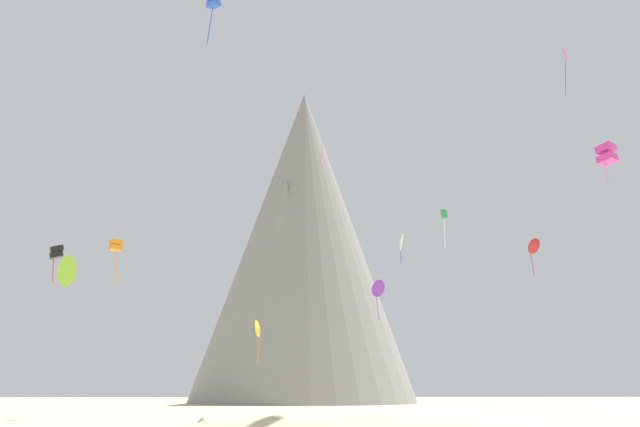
{
  "coord_description": "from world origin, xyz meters",
  "views": [
    {
      "loc": [
        -6.28,
        -30.06,
        2.7
      ],
      "look_at": [
        -1.91,
        38.15,
        20.9
      ],
      "focal_mm": 37.04,
      "sensor_mm": 36.0,
      "label": 1
    }
  ],
  "objects_px": {
    "bush_near_left": "(504,424)",
    "kite_lime_low": "(69,271)",
    "kite_green_mid": "(444,220)",
    "kite_yellow_low": "(259,329)",
    "bush_ridge_crest": "(291,422)",
    "kite_rainbow_high": "(565,63)",
    "bush_scatter_east": "(330,423)",
    "kite_violet_low": "(379,289)",
    "bush_near_right": "(202,424)",
    "kite_black_mid": "(56,252)",
    "kite_blue_high": "(214,2)",
    "kite_magenta_mid": "(607,154)",
    "kite_white_mid": "(401,242)",
    "kite_orange_mid": "(116,246)",
    "kite_pink_mid": "(322,154)",
    "kite_red_mid": "(533,246)",
    "rock_massif": "(296,257)"
  },
  "relations": [
    {
      "from": "kite_magenta_mid",
      "to": "kite_yellow_low",
      "type": "height_order",
      "value": "kite_magenta_mid"
    },
    {
      "from": "kite_blue_high",
      "to": "bush_scatter_east",
      "type": "bearing_deg",
      "value": -168.45
    },
    {
      "from": "kite_magenta_mid",
      "to": "kite_white_mid",
      "type": "bearing_deg",
      "value": -110.17
    },
    {
      "from": "rock_massif",
      "to": "kite_lime_low",
      "type": "xyz_separation_m",
      "value": [
        -19.24,
        -84.13,
        -17.9
      ]
    },
    {
      "from": "kite_white_mid",
      "to": "rock_massif",
      "type": "bearing_deg",
      "value": -151.41
    },
    {
      "from": "bush_ridge_crest",
      "to": "kite_blue_high",
      "type": "xyz_separation_m",
      "value": [
        -7.08,
        0.82,
        34.81
      ]
    },
    {
      "from": "kite_green_mid",
      "to": "kite_rainbow_high",
      "type": "height_order",
      "value": "kite_rainbow_high"
    },
    {
      "from": "bush_scatter_east",
      "to": "kite_lime_low",
      "type": "relative_size",
      "value": 0.5
    },
    {
      "from": "bush_ridge_crest",
      "to": "kite_white_mid",
      "type": "xyz_separation_m",
      "value": [
        15.03,
        34.17,
        21.08
      ]
    },
    {
      "from": "bush_ridge_crest",
      "to": "kite_green_mid",
      "type": "xyz_separation_m",
      "value": [
        14.61,
        9.59,
        17.83
      ]
    },
    {
      "from": "bush_near_right",
      "to": "kite_green_mid",
      "type": "bearing_deg",
      "value": 35.65
    },
    {
      "from": "kite_magenta_mid",
      "to": "kite_pink_mid",
      "type": "distance_m",
      "value": 23.11
    },
    {
      "from": "bush_ridge_crest",
      "to": "kite_orange_mid",
      "type": "height_order",
      "value": "kite_orange_mid"
    },
    {
      "from": "kite_red_mid",
      "to": "kite_orange_mid",
      "type": "height_order",
      "value": "kite_red_mid"
    },
    {
      "from": "kite_violet_low",
      "to": "kite_rainbow_high",
      "type": "distance_m",
      "value": 32.53
    },
    {
      "from": "bush_scatter_east",
      "to": "bush_near_right",
      "type": "relative_size",
      "value": 0.69
    },
    {
      "from": "rock_massif",
      "to": "bush_ridge_crest",
      "type": "bearing_deg",
      "value": -91.77
    },
    {
      "from": "bush_near_right",
      "to": "kite_red_mid",
      "type": "distance_m",
      "value": 41.89
    },
    {
      "from": "bush_scatter_east",
      "to": "kite_lime_low",
      "type": "bearing_deg",
      "value": 167.05
    },
    {
      "from": "kite_orange_mid",
      "to": "kite_blue_high",
      "type": "bearing_deg",
      "value": 176.3
    },
    {
      "from": "bush_ridge_crest",
      "to": "kite_rainbow_high",
      "type": "relative_size",
      "value": 0.2
    },
    {
      "from": "kite_violet_low",
      "to": "kite_magenta_mid",
      "type": "bearing_deg",
      "value": 174.81
    },
    {
      "from": "bush_ridge_crest",
      "to": "kite_red_mid",
      "type": "xyz_separation_m",
      "value": [
        25.85,
        16.48,
        16.92
      ]
    },
    {
      "from": "bush_scatter_east",
      "to": "kite_black_mid",
      "type": "xyz_separation_m",
      "value": [
        -24.99,
        18.76,
        14.92
      ]
    },
    {
      "from": "bush_ridge_crest",
      "to": "kite_orange_mid",
      "type": "bearing_deg",
      "value": 133.99
    },
    {
      "from": "rock_massif",
      "to": "kite_yellow_low",
      "type": "bearing_deg",
      "value": -96.22
    },
    {
      "from": "kite_red_mid",
      "to": "bush_ridge_crest",
      "type": "bearing_deg",
      "value": -80.79
    },
    {
      "from": "bush_ridge_crest",
      "to": "kite_red_mid",
      "type": "distance_m",
      "value": 35.01
    },
    {
      "from": "kite_orange_mid",
      "to": "kite_yellow_low",
      "type": "bearing_deg",
      "value": -89.27
    },
    {
      "from": "bush_scatter_east",
      "to": "kite_violet_low",
      "type": "xyz_separation_m",
      "value": [
        7.48,
        26.11,
        12.76
      ]
    },
    {
      "from": "kite_white_mid",
      "to": "kite_yellow_low",
      "type": "distance_m",
      "value": 22.26
    },
    {
      "from": "kite_white_mid",
      "to": "kite_green_mid",
      "type": "distance_m",
      "value": 24.8
    },
    {
      "from": "kite_blue_high",
      "to": "kite_pink_mid",
      "type": "distance_m",
      "value": 16.46
    },
    {
      "from": "kite_pink_mid",
      "to": "kite_magenta_mid",
      "type": "bearing_deg",
      "value": -48.56
    },
    {
      "from": "kite_lime_low",
      "to": "kite_white_mid",
      "type": "height_order",
      "value": "kite_white_mid"
    },
    {
      "from": "bush_near_left",
      "to": "kite_lime_low",
      "type": "height_order",
      "value": "kite_lime_low"
    },
    {
      "from": "kite_lime_low",
      "to": "kite_yellow_low",
      "type": "height_order",
      "value": "kite_lime_low"
    },
    {
      "from": "bush_near_right",
      "to": "bush_near_left",
      "type": "distance_m",
      "value": 20.4
    },
    {
      "from": "kite_yellow_low",
      "to": "kite_lime_low",
      "type": "bearing_deg",
      "value": 171.21
    },
    {
      "from": "kite_lime_low",
      "to": "kite_white_mid",
      "type": "relative_size",
      "value": 0.6
    },
    {
      "from": "bush_near_right",
      "to": "kite_violet_low",
      "type": "xyz_separation_m",
      "value": [
        15.81,
        26.18,
        12.82
      ]
    },
    {
      "from": "rock_massif",
      "to": "kite_magenta_mid",
      "type": "xyz_separation_m",
      "value": [
        22.71,
        -85.11,
        -8.04
      ]
    },
    {
      "from": "bush_ridge_crest",
      "to": "kite_green_mid",
      "type": "distance_m",
      "value": 24.97
    },
    {
      "from": "kite_green_mid",
      "to": "kite_pink_mid",
      "type": "height_order",
      "value": "kite_pink_mid"
    },
    {
      "from": "rock_massif",
      "to": "kite_orange_mid",
      "type": "height_order",
      "value": "rock_massif"
    },
    {
      "from": "kite_black_mid",
      "to": "kite_pink_mid",
      "type": "xyz_separation_m",
      "value": [
        24.96,
        -11.94,
        6.37
      ]
    },
    {
      "from": "kite_green_mid",
      "to": "kite_yellow_low",
      "type": "xyz_separation_m",
      "value": [
        -17.89,
        20.13,
        -8.6
      ]
    },
    {
      "from": "bush_near_left",
      "to": "kite_green_mid",
      "type": "bearing_deg",
      "value": 89.57
    },
    {
      "from": "kite_pink_mid",
      "to": "bush_near_right",
      "type": "bearing_deg",
      "value": 179.56
    },
    {
      "from": "kite_violet_low",
      "to": "kite_rainbow_high",
      "type": "xyz_separation_m",
      "value": [
        20.44,
        -6.8,
        24.37
      ]
    }
  ]
}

